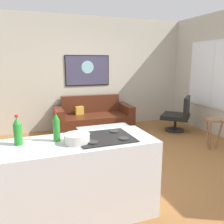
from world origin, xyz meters
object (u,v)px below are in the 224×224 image
(coffee_table, at_px, (105,130))
(mixing_bowl, at_px, (77,139))
(wall_painting, at_px, (88,70))
(armchair, at_px, (179,115))
(soda_bottle_2, at_px, (56,127))
(bar_stool, at_px, (213,126))
(soda_bottle, at_px, (18,131))
(couch, at_px, (93,120))

(coffee_table, bearing_deg, mixing_bowl, -116.32)
(wall_painting, bearing_deg, armchair, -30.09)
(soda_bottle_2, height_order, wall_painting, wall_painting)
(coffee_table, xyz_separation_m, mixing_bowl, (-0.97, -1.96, 0.56))
(coffee_table, relative_size, bar_stool, 1.76)
(armchair, bearing_deg, wall_painting, 149.91)
(armchair, height_order, soda_bottle, soda_bottle)
(soda_bottle, distance_m, mixing_bowl, 0.59)
(coffee_table, height_order, wall_painting, wall_painting)
(bar_stool, height_order, soda_bottle, soda_bottle)
(couch, bearing_deg, soda_bottle_2, -112.67)
(couch, bearing_deg, coffee_table, -94.30)
(coffee_table, relative_size, mixing_bowl, 4.03)
(couch, relative_size, soda_bottle_2, 5.65)
(couch, height_order, armchair, armchair)
(soda_bottle, bearing_deg, bar_stool, 16.41)
(bar_stool, bearing_deg, mixing_bowl, -157.99)
(armchair, bearing_deg, bar_stool, -93.92)
(soda_bottle_2, bearing_deg, soda_bottle, 176.94)
(bar_stool, relative_size, soda_bottle_2, 1.82)
(couch, relative_size, coffee_table, 1.76)
(couch, height_order, wall_painting, wall_painting)
(soda_bottle, height_order, soda_bottle_2, soda_bottle_2)
(armchair, distance_m, wall_painting, 2.53)
(armchair, distance_m, soda_bottle_2, 3.99)
(soda_bottle, xyz_separation_m, soda_bottle_2, (0.38, -0.02, 0.01))
(coffee_table, bearing_deg, couch, 85.70)
(coffee_table, distance_m, bar_stool, 2.13)
(bar_stool, bearing_deg, armchair, 86.08)
(couch, relative_size, armchair, 2.05)
(armchair, relative_size, soda_bottle_2, 2.76)
(armchair, bearing_deg, coffee_table, -168.02)
(couch, relative_size, wall_painting, 1.65)
(couch, distance_m, armchair, 2.11)
(wall_painting, bearing_deg, soda_bottle_2, -109.85)
(mixing_bowl, xyz_separation_m, wall_painting, (1.05, 3.56, 0.55))
(couch, xyz_separation_m, mixing_bowl, (-1.06, -3.12, 0.64))
(coffee_table, relative_size, armchair, 1.16)
(soda_bottle, xyz_separation_m, wall_painting, (1.61, 3.40, 0.45))
(coffee_table, relative_size, soda_bottle_2, 3.21)
(mixing_bowl, height_order, wall_painting, wall_painting)
(bar_stool, bearing_deg, coffee_table, 158.84)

